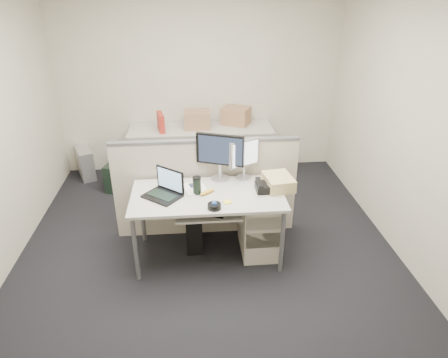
{
  "coord_description": "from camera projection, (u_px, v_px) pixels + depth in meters",
  "views": [
    {
      "loc": [
        -0.13,
        -3.44,
        2.62
      ],
      "look_at": [
        0.18,
        0.15,
        0.81
      ],
      "focal_mm": 32.0,
      "sensor_mm": 36.0,
      "label": 1
    }
  ],
  "objects": [
    {
      "name": "floor",
      "position": [
        209.0,
        254.0,
        4.25
      ],
      "size": [
        4.0,
        4.5,
        0.01
      ],
      "primitive_type": "cube",
      "color": "black",
      "rests_on": "ground"
    },
    {
      "name": "wall_back",
      "position": [
        199.0,
        79.0,
        5.64
      ],
      "size": [
        4.0,
        0.02,
        2.7
      ],
      "primitive_type": "cube",
      "color": "#B5B199",
      "rests_on": "ground"
    },
    {
      "name": "wall_front",
      "position": [
        231.0,
        325.0,
        1.64
      ],
      "size": [
        4.0,
        0.02,
        2.7
      ],
      "primitive_type": "cube",
      "color": "#B5B199",
      "rests_on": "ground"
    },
    {
      "name": "wall_right",
      "position": [
        416.0,
        128.0,
        3.79
      ],
      "size": [
        0.02,
        4.5,
        2.7
      ],
      "primitive_type": "cube",
      "color": "#B5B199",
      "rests_on": "ground"
    },
    {
      "name": "desk",
      "position": [
        208.0,
        200.0,
        3.95
      ],
      "size": [
        1.5,
        0.75,
        0.73
      ],
      "color": "#AFACA3",
      "rests_on": "floor"
    },
    {
      "name": "keyboard_tray",
      "position": [
        209.0,
        213.0,
        3.81
      ],
      "size": [
        0.62,
        0.32,
        0.02
      ],
      "primitive_type": "cube",
      "color": "#AFACA3",
      "rests_on": "desk"
    },
    {
      "name": "drawer_pedestal",
      "position": [
        260.0,
        223.0,
        4.19
      ],
      "size": [
        0.4,
        0.55,
        0.65
      ],
      "primitive_type": "cube",
      "color": "#B5AD9A",
      "rests_on": "floor"
    },
    {
      "name": "cubicle_partition",
      "position": [
        206.0,
        189.0,
        4.4
      ],
      "size": [
        2.0,
        0.06,
        1.1
      ],
      "primitive_type": "cube",
      "color": "beige",
      "rests_on": "floor"
    },
    {
      "name": "back_counter",
      "position": [
        202.0,
        153.0,
        5.8
      ],
      "size": [
        2.0,
        0.6,
        0.72
      ],
      "primitive_type": "cube",
      "color": "#B5AD9A",
      "rests_on": "floor"
    },
    {
      "name": "monitor_main",
      "position": [
        220.0,
        157.0,
        4.1
      ],
      "size": [
        0.54,
        0.35,
        0.5
      ],
      "primitive_type": "cube",
      "rotation": [
        0.0,
        0.0,
        -0.35
      ],
      "color": "black",
      "rests_on": "desk"
    },
    {
      "name": "monitor_small",
      "position": [
        244.0,
        160.0,
        4.14
      ],
      "size": [
        0.39,
        0.31,
        0.42
      ],
      "primitive_type": "cube",
      "rotation": [
        0.0,
        0.0,
        0.46
      ],
      "color": "#B7B7BC",
      "rests_on": "desk"
    },
    {
      "name": "laptop",
      "position": [
        161.0,
        185.0,
        3.81
      ],
      "size": [
        0.42,
        0.41,
        0.25
      ],
      "primitive_type": "cube",
      "rotation": [
        0.0,
        0.0,
        -0.69
      ],
      "color": "black",
      "rests_on": "desk"
    },
    {
      "name": "trackball",
      "position": [
        214.0,
        206.0,
        3.66
      ],
      "size": [
        0.15,
        0.15,
        0.05
      ],
      "primitive_type": "cylinder",
      "rotation": [
        0.0,
        0.0,
        0.18
      ],
      "color": "black",
      "rests_on": "desk"
    },
    {
      "name": "desk_phone",
      "position": [
        267.0,
        187.0,
        3.97
      ],
      "size": [
        0.23,
        0.19,
        0.07
      ],
      "primitive_type": "cube",
      "rotation": [
        0.0,
        0.0,
        0.01
      ],
      "color": "black",
      "rests_on": "desk"
    },
    {
      "name": "paper_stack",
      "position": [
        195.0,
        188.0,
        4.01
      ],
      "size": [
        0.26,
        0.31,
        0.01
      ],
      "primitive_type": "cube",
      "rotation": [
        0.0,
        0.0,
        0.23
      ],
      "color": "white",
      "rests_on": "desk"
    },
    {
      "name": "sticky_pad",
      "position": [
        227.0,
        202.0,
        3.77
      ],
      "size": [
        0.09,
        0.09,
        0.01
      ],
      "primitive_type": "cube",
      "rotation": [
        0.0,
        0.0,
        0.35
      ],
      "color": "yellow",
      "rests_on": "desk"
    },
    {
      "name": "travel_mug",
      "position": [
        197.0,
        186.0,
        3.89
      ],
      "size": [
        0.1,
        0.1,
        0.17
      ],
      "primitive_type": "cylinder",
      "rotation": [
        0.0,
        0.0,
        0.38
      ],
      "color": "black",
      "rests_on": "desk"
    },
    {
      "name": "banana",
      "position": [
        207.0,
        192.0,
        3.92
      ],
      "size": [
        0.17,
        0.14,
        0.04
      ],
      "primitive_type": "ellipsoid",
      "rotation": [
        0.0,
        0.0,
        0.65
      ],
      "color": "gold",
      "rests_on": "desk"
    },
    {
      "name": "cellphone",
      "position": [
        192.0,
        186.0,
        4.06
      ],
      "size": [
        0.07,
        0.1,
        0.01
      ],
      "primitive_type": "cube",
      "rotation": [
        0.0,
        0.0,
        0.22
      ],
      "color": "black",
      "rests_on": "desk"
    },
    {
      "name": "manila_folders",
      "position": [
        278.0,
        182.0,
        4.02
      ],
      "size": [
        0.31,
        0.37,
        0.13
      ],
      "primitive_type": "cube",
      "rotation": [
        0.0,
        0.0,
        0.14
      ],
      "color": "tan",
      "rests_on": "desk"
    },
    {
      "name": "keyboard",
      "position": [
        203.0,
        209.0,
        3.83
      ],
      "size": [
        0.49,
        0.35,
        0.03
      ],
      "primitive_type": "cube",
      "rotation": [
        0.0,
        0.0,
        -0.44
      ],
      "color": "black",
      "rests_on": "keyboard_tray"
    },
    {
      "name": "pc_tower_desk",
      "position": [
        194.0,
        229.0,
        4.33
      ],
      "size": [
        0.18,
        0.42,
        0.39
      ],
      "primitive_type": "cube",
      "rotation": [
        0.0,
        0.0,
        0.02
      ],
      "color": "black",
      "rests_on": "floor"
    },
    {
      "name": "pc_tower_spare_dark",
      "position": [
        115.0,
        175.0,
        5.52
      ],
      "size": [
        0.26,
        0.44,
        0.38
      ],
      "primitive_type": "cube",
      "rotation": [
        0.0,
        0.0,
        -0.26
      ],
      "color": "black",
      "rests_on": "floor"
    },
    {
      "name": "pc_tower_spare_silver",
      "position": [
        85.0,
        163.0,
        5.83
      ],
      "size": [
        0.35,
        0.5,
        0.43
      ],
      "primitive_type": "cube",
      "rotation": [
        0.0,
        0.0,
        0.4
      ],
      "color": "#B7B7BC",
      "rests_on": "floor"
    },
    {
      "name": "cardboard_box_left",
      "position": [
        197.0,
        120.0,
        5.57
      ],
      "size": [
        0.36,
        0.27,
        0.27
      ],
      "primitive_type": "cube",
      "rotation": [
        0.0,
        0.0,
        0.01
      ],
      "color": "olive",
      "rests_on": "back_counter"
    },
    {
      "name": "cardboard_box_right",
      "position": [
        236.0,
        116.0,
        5.73
      ],
      "size": [
        0.46,
        0.42,
        0.27
      ],
      "primitive_type": "cube",
      "rotation": [
        0.0,
        0.0,
        -0.47
      ],
      "color": "olive",
      "rests_on": "back_counter"
    },
    {
      "name": "red_binder",
      "position": [
        161.0,
        123.0,
        5.47
      ],
      "size": [
        0.12,
        0.3,
        0.27
      ],
      "primitive_type": "cube",
      "rotation": [
        0.0,
        0.0,
        0.2
      ],
      "color": "#A4271C",
      "rests_on": "back_counter"
    }
  ]
}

